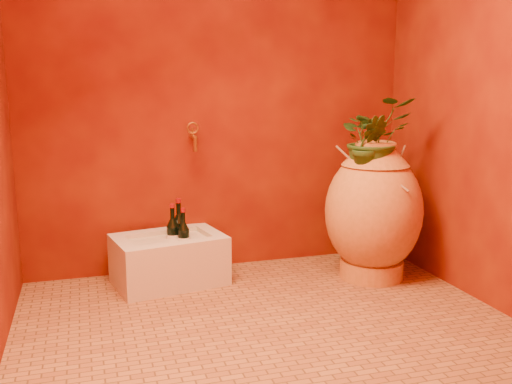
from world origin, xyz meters
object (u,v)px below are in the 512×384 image
object	(u,v)px
amphora	(373,211)
wine_bottle_b	(173,237)
stone_basin	(169,260)
wall_tap	(193,135)
wine_bottle_c	(179,233)
wine_bottle_a	(184,239)

from	to	relation	value
amphora	wine_bottle_b	bearing A→B (deg)	165.67
stone_basin	wall_tap	world-z (taller)	wall_tap
amphora	wall_tap	size ratio (longest dim) A/B	4.87
amphora	wine_bottle_b	distance (m)	1.25
wine_bottle_b	stone_basin	bearing A→B (deg)	-129.30
wine_bottle_b	wine_bottle_c	xyz separation A→B (m)	(0.04, 0.04, 0.01)
stone_basin	wine_bottle_c	size ratio (longest dim) A/B	2.07
wine_bottle_a	wall_tap	bearing A→B (deg)	58.75
wine_bottle_b	wine_bottle_c	size ratio (longest dim) A/B	0.94
wine_bottle_a	wine_bottle_c	distance (m)	0.10
wine_bottle_b	wall_tap	distance (m)	0.64
stone_basin	wine_bottle_a	distance (m)	0.16
wine_bottle_c	wall_tap	xyz separation A→B (m)	(0.12, 0.08, 0.60)
wine_bottle_b	wall_tap	xyz separation A→B (m)	(0.16, 0.12, 0.61)
amphora	wine_bottle_c	world-z (taller)	amphora
stone_basin	wine_bottle_c	distance (m)	0.18
stone_basin	wine_bottle_b	distance (m)	0.15
wine_bottle_b	wine_bottle_c	world-z (taller)	wine_bottle_c
wine_bottle_a	wine_bottle_c	world-z (taller)	wine_bottle_c
wine_bottle_a	wall_tap	xyz separation A→B (m)	(0.11, 0.17, 0.62)
amphora	stone_basin	distance (m)	1.30
wine_bottle_b	wall_tap	world-z (taller)	wall_tap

